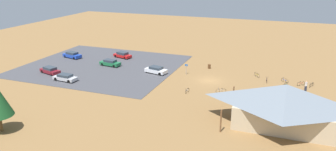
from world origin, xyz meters
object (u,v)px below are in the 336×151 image
object	(u,v)px
bicycle_yellow_edge_south	(257,75)
bicycle_red_by_bin	(301,84)
bicycle_blue_yard_right	(285,80)
visitor_by_pavilion	(242,95)
bicycle_silver_back_row	(221,91)
car_maroon_end_stall	(50,70)
car_green_second_row	(110,63)
lot_sign	(186,68)
trash_bin	(209,66)
bicycle_purple_lone_east	(267,80)
car_blue_front_row	(72,55)
bike_pavilion	(285,103)
car_white_aisle_side	(156,70)
car_red_by_curb	(123,55)
car_silver_mid_lot	(65,77)
visitor_crossing_yard	(306,86)
bicycle_white_yard_center	(187,91)
bicycle_black_yard_front	(312,85)
bicycle_green_lone_west	(285,85)

from	to	relation	value
bicycle_yellow_edge_south	bicycle_red_by_bin	size ratio (longest dim) A/B	1.04
bicycle_blue_yard_right	visitor_by_pavilion	xyz separation A→B (m)	(6.20, 11.38, 0.53)
bicycle_silver_back_row	car_maroon_end_stall	distance (m)	34.38
car_green_second_row	visitor_by_pavilion	world-z (taller)	visitor_by_pavilion
lot_sign	visitor_by_pavilion	distance (m)	15.61
trash_bin	bicycle_purple_lone_east	xyz separation A→B (m)	(-12.13, 4.66, -0.06)
bicycle_purple_lone_east	car_blue_front_row	xyz separation A→B (m)	(44.39, -1.44, 0.37)
bike_pavilion	bicycle_silver_back_row	distance (m)	14.16
car_blue_front_row	visitor_by_pavilion	bearing A→B (deg)	164.18
car_white_aisle_side	car_red_by_curb	size ratio (longest dim) A/B	1.01
bicycle_red_by_bin	bicycle_blue_yard_right	distance (m)	2.95
bicycle_blue_yard_right	car_blue_front_row	size ratio (longest dim) A/B	0.27
bike_pavilion	car_white_aisle_side	xyz separation A→B (m)	(24.79, -15.25, -2.61)
lot_sign	car_blue_front_row	distance (m)	29.00
bicycle_silver_back_row	car_red_by_curb	bearing A→B (deg)	-28.31
bicycle_red_by_bin	car_silver_mid_lot	distance (m)	43.53
car_red_by_curb	visitor_crossing_yard	world-z (taller)	visitor_crossing_yard
lot_sign	bicycle_silver_back_row	world-z (taller)	lot_sign
car_white_aisle_side	car_silver_mid_lot	bearing A→B (deg)	35.63
bicycle_white_yard_center	car_maroon_end_stall	xyz separation A→B (m)	(28.96, -0.29, 0.39)
bicycle_white_yard_center	bike_pavilion	bearing A→B (deg)	155.04
visitor_crossing_yard	bike_pavilion	bearing A→B (deg)	78.07
bicycle_black_yard_front	bicycle_green_lone_west	size ratio (longest dim) A/B	1.03
bicycle_red_by_bin	car_white_aisle_side	world-z (taller)	car_white_aisle_side
bicycle_purple_lone_east	bicycle_black_yard_front	xyz separation A→B (m)	(-7.74, -0.24, -0.04)
bicycle_white_yard_center	car_silver_mid_lot	xyz separation A→B (m)	(23.36, 2.27, 0.34)
bicycle_yellow_edge_south	bicycle_purple_lone_east	bearing A→B (deg)	129.94
bicycle_black_yard_front	car_white_aisle_side	size ratio (longest dim) A/B	0.33
car_red_by_curb	car_blue_front_row	xyz separation A→B (m)	(11.03, 4.34, 0.03)
bicycle_silver_back_row	car_green_second_row	xyz separation A→B (m)	(25.78, -7.34, 0.35)
bicycle_silver_back_row	visitor_by_pavilion	bearing A→B (deg)	155.02
bicycle_silver_back_row	bicycle_white_yard_center	bearing A→B (deg)	19.79
visitor_by_pavilion	bicycle_red_by_bin	bearing A→B (deg)	-130.64
trash_bin	bicycle_white_yard_center	world-z (taller)	trash_bin
bicycle_white_yard_center	bicycle_black_yard_front	world-z (taller)	bicycle_black_yard_front
car_red_by_curb	visitor_crossing_yard	size ratio (longest dim) A/B	2.59
car_white_aisle_side	car_blue_front_row	distance (m)	23.38
bicycle_silver_back_row	car_white_aisle_side	bearing A→B (deg)	-22.56
trash_bin	visitor_crossing_yard	distance (m)	20.11
trash_bin	car_red_by_curb	distance (m)	21.27
visitor_by_pavilion	car_blue_front_row	bearing A→B (deg)	-15.82
car_maroon_end_stall	trash_bin	bearing A→B (deg)	-153.02
bicycle_black_yard_front	visitor_by_pavilion	size ratio (longest dim) A/B	0.93
bicycle_silver_back_row	bicycle_green_lone_west	world-z (taller)	bicycle_silver_back_row
bicycle_red_by_bin	trash_bin	bearing A→B (deg)	-13.75
bicycle_white_yard_center	bicycle_yellow_edge_south	bearing A→B (deg)	-128.24
car_silver_mid_lot	bicycle_blue_yard_right	bearing A→B (deg)	-160.38
bicycle_silver_back_row	bicycle_red_by_bin	world-z (taller)	bicycle_silver_back_row
car_red_by_curb	visitor_by_pavilion	xyz separation A→B (m)	(-30.30, 16.05, 0.15)
car_silver_mid_lot	car_red_by_curb	size ratio (longest dim) A/B	1.01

